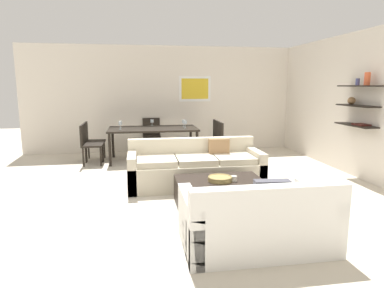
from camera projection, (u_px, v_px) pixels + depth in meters
ground_plane at (204, 191)px, 5.49m from camera, size 18.00×18.00×0.00m
back_wall_unit at (189, 99)px, 8.73m from camera, size 8.40×0.09×2.70m
right_wall_shelf_unit at (354, 105)px, 6.31m from camera, size 0.34×8.20×2.70m
sofa_beige at (195, 169)px, 5.75m from camera, size 2.27×0.90×0.78m
loveseat_white at (257, 221)px, 3.54m from camera, size 1.57×0.90×0.78m
coffee_table at (221, 194)px, 4.71m from camera, size 1.24×0.96×0.38m
decorative_bowl at (220, 179)px, 4.69m from camera, size 0.34×0.34×0.07m
candle_jar at (234, 179)px, 4.68m from camera, size 0.08×0.08×0.08m
dining_table at (153, 131)px, 7.60m from camera, size 2.00×1.02×0.75m
dining_chair_head at (152, 133)px, 8.53m from camera, size 0.44×0.44×0.88m
dining_chair_right_far at (211, 136)px, 8.08m from camera, size 0.44×0.44×0.88m
dining_chair_left_far at (91, 139)px, 7.64m from camera, size 0.44×0.44×0.88m
dining_chair_left_near at (88, 142)px, 7.19m from camera, size 0.44×0.44×0.88m
dining_chair_right_near at (215, 139)px, 7.63m from camera, size 0.44×0.44×0.88m
wine_glass_left_near at (120, 124)px, 7.33m from camera, size 0.06×0.06×0.18m
wine_glass_head at (152, 121)px, 8.01m from camera, size 0.08×0.08×0.15m
wine_glass_left_far at (121, 123)px, 7.58m from camera, size 0.07×0.07×0.16m
wine_glass_right_near at (185, 123)px, 7.56m from camera, size 0.08×0.08×0.17m
wine_glass_right_far at (184, 122)px, 7.81m from camera, size 0.08×0.08×0.16m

